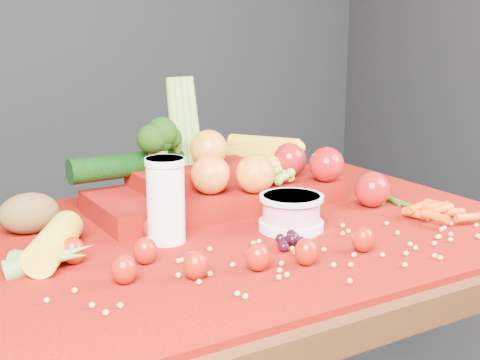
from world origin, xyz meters
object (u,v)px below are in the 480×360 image
yogurt_bowl (291,211)px  produce_mound (223,177)px  table (245,279)px  milk_glass (166,197)px

yogurt_bowl → produce_mound: size_ratio=0.20×
produce_mound → yogurt_bowl: bearing=-82.9°
table → milk_glass: (-0.16, 0.00, 0.19)m
yogurt_bowl → milk_glass: bearing=165.7°
table → produce_mound: bearing=75.8°
yogurt_bowl → produce_mound: produce_mound is taller
table → milk_glass: bearing=179.6°
table → yogurt_bowl: size_ratio=8.99×
table → milk_glass: size_ratio=7.22×
table → produce_mound: size_ratio=1.83×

